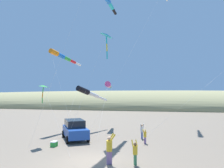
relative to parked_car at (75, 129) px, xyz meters
The scene contains 13 objects.
ground_plane 6.84m from the parked_car, 28.27° to the left, with size 600.00×600.00×0.00m, color #756654.
dune_ridge_grassy 49.15m from the parked_car, behind, with size 28.00×240.00×10.91m, color #938E60.
parked_car is the anchor object (origin of this frame).
cooler_box 3.16m from the parked_car, 11.92° to the right, with size 0.62×0.42×0.42m.
person_adult_flyer 8.09m from the parked_car, 36.92° to the left, with size 0.61×0.67×1.88m.
person_child_green_jacket 6.48m from the parked_car, 103.83° to the left, with size 0.50×0.41×1.52m.
person_child_grey_jacket 8.99m from the parked_car, 45.73° to the left, with size 0.53×0.47×1.50m.
person_bystander_far 6.71m from the parked_car, 86.97° to the left, with size 0.45×0.40×1.29m.
kite_delta_orange_high_right 9.70m from the parked_car, 109.50° to the left, with size 3.53×3.81×10.58m.
kite_delta_long_streamer_right 5.06m from the parked_car, 44.92° to the right, with size 4.15×4.63×5.18m.
kite_windsock_purple_drifting 5.98m from the parked_car, behind, with size 10.94×2.74×5.32m.
kite_windsock_teal_far_right 8.72m from the parked_car, 167.13° to the left, with size 10.07×1.09×5.93m.
kite_windsock_checkered_midright 10.79m from the parked_car, 144.70° to the right, with size 11.06×5.77×9.82m.
Camera 1 is at (13.74, 4.63, 4.35)m, focal length 34.59 mm.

